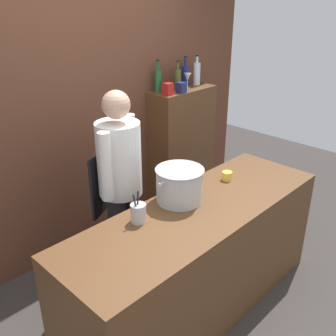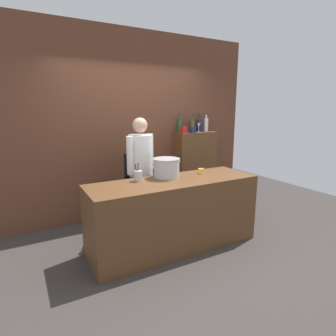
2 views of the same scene
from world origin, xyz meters
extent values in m
plane|color=#383330|center=(0.00, 0.00, 0.00)|extent=(8.00, 8.00, 0.00)
cube|color=brown|center=(0.00, 1.40, 1.50)|extent=(4.40, 0.10, 3.00)
cube|color=brown|center=(0.00, 0.00, 0.45)|extent=(2.19, 0.70, 0.90)
cube|color=brown|center=(1.13, 1.19, 0.69)|extent=(0.76, 0.32, 1.37)
cylinder|color=black|center=(-0.07, 0.71, 0.42)|extent=(0.14, 0.14, 0.84)
cylinder|color=black|center=(-0.25, 0.62, 0.42)|extent=(0.14, 0.14, 0.84)
cylinder|color=white|center=(-0.16, 0.67, 1.13)|extent=(0.34, 0.34, 0.58)
cube|color=black|center=(-0.24, 0.83, 0.89)|extent=(0.28, 0.15, 0.52)
cylinder|color=white|center=(0.03, 0.76, 1.16)|extent=(0.09, 0.09, 0.52)
cylinder|color=white|center=(-0.36, 0.57, 1.16)|extent=(0.09, 0.09, 0.52)
sphere|color=tan|center=(-0.16, 0.67, 1.55)|extent=(0.21, 0.21, 0.21)
cylinder|color=#B7BABF|center=(-0.01, 0.18, 1.02)|extent=(0.34, 0.34, 0.24)
cylinder|color=#B7BABF|center=(-0.01, 0.18, 1.15)|extent=(0.35, 0.35, 0.01)
cube|color=#B7BABF|center=(-0.20, 0.18, 1.10)|extent=(0.04, 0.02, 0.02)
cube|color=#B7BABF|center=(0.18, 0.18, 1.10)|extent=(0.04, 0.02, 0.02)
cylinder|color=#B7BABF|center=(-0.41, 0.18, 0.97)|extent=(0.10, 0.10, 0.13)
cylinder|color=#262626|center=(-0.41, 0.18, 1.02)|extent=(0.03, 0.01, 0.21)
cylinder|color=#262626|center=(-0.44, 0.17, 1.02)|extent=(0.02, 0.04, 0.20)
cylinder|color=yellow|center=(0.51, 0.13, 0.93)|extent=(0.08, 0.08, 0.07)
cylinder|color=#475123|center=(1.09, 1.22, 1.47)|extent=(0.07, 0.07, 0.20)
cylinder|color=#475123|center=(1.09, 1.22, 1.61)|extent=(0.02, 0.02, 0.07)
cylinder|color=black|center=(1.09, 1.22, 1.65)|extent=(0.03, 0.03, 0.01)
cylinder|color=#1E592D|center=(0.86, 1.27, 1.48)|extent=(0.07, 0.07, 0.22)
cylinder|color=#1E592D|center=(0.86, 1.27, 1.63)|extent=(0.03, 0.03, 0.09)
cylinder|color=black|center=(0.86, 1.27, 1.68)|extent=(0.03, 0.03, 0.01)
cylinder|color=silver|center=(1.38, 1.21, 1.49)|extent=(0.07, 0.07, 0.24)
cylinder|color=silver|center=(1.38, 1.21, 1.64)|extent=(0.03, 0.03, 0.07)
cylinder|color=black|center=(1.38, 1.21, 1.68)|extent=(0.03, 0.03, 0.01)
cylinder|color=navy|center=(1.26, 1.27, 1.47)|extent=(0.07, 0.07, 0.20)
cylinder|color=navy|center=(1.26, 1.27, 1.62)|extent=(0.03, 0.03, 0.09)
cylinder|color=black|center=(1.26, 1.27, 1.68)|extent=(0.03, 0.03, 0.01)
cylinder|color=silver|center=(1.19, 1.17, 1.37)|extent=(0.06, 0.06, 0.01)
cylinder|color=silver|center=(1.19, 1.17, 1.42)|extent=(0.01, 0.01, 0.08)
cone|color=silver|center=(1.19, 1.17, 1.49)|extent=(0.08, 0.08, 0.08)
cube|color=navy|center=(1.00, 1.09, 1.42)|extent=(0.08, 0.08, 0.10)
cube|color=red|center=(0.85, 1.13, 1.43)|extent=(0.09, 0.09, 0.11)
camera|label=1|loc=(-1.84, -1.47, 2.28)|focal=41.14mm
camera|label=2|loc=(-1.68, -2.88, 1.78)|focal=29.33mm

